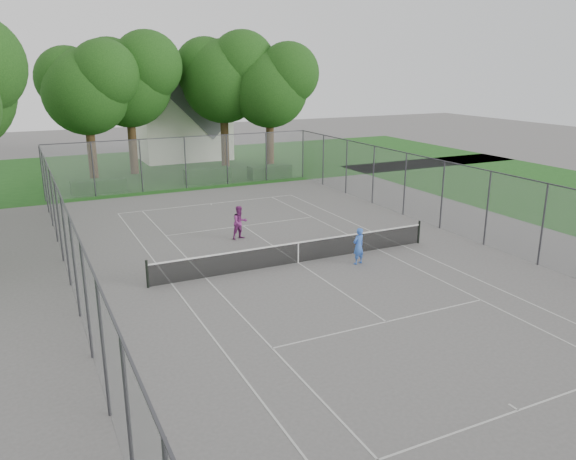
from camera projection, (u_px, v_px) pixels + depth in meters
name	position (u px, v px, depth m)	size (l,w,h in m)	color
ground	(298.00, 263.00, 23.94)	(120.00, 120.00, 0.00)	#605D5B
grass_far	(156.00, 168.00, 46.39)	(60.00, 20.00, 0.00)	#1A4C15
court_markings	(298.00, 263.00, 23.94)	(11.03, 23.83, 0.01)	beige
tennis_net	(298.00, 252.00, 23.80)	(12.87, 0.10, 1.10)	black
perimeter_fence	(298.00, 222.00, 23.43)	(18.08, 34.08, 3.52)	#38383D
tree_far_left	(87.00, 85.00, 39.16)	(6.91, 6.31, 9.93)	#392514
tree_far_midleft	(129.00, 76.00, 41.77)	(7.43, 6.78, 10.67)	#392514
tree_far_midright	(224.00, 74.00, 44.41)	(7.54, 6.88, 10.83)	#392514
tree_far_right	(271.00, 83.00, 43.91)	(6.91, 6.31, 9.93)	#392514
hedge_left	(99.00, 186.00, 37.16)	(3.51, 1.05, 0.88)	#194516
hedge_mid	(208.00, 175.00, 40.31)	(3.33, 0.95, 1.05)	#194516
hedge_right	(270.00, 172.00, 41.93)	(3.17, 1.16, 0.95)	#194516
house	(182.00, 116.00, 49.96)	(7.57, 5.87, 9.42)	white
girl_player	(358.00, 246.00, 23.62)	(0.58, 0.38, 1.58)	blue
woman_player	(240.00, 223.00, 27.04)	(0.80, 0.62, 1.64)	#822B76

